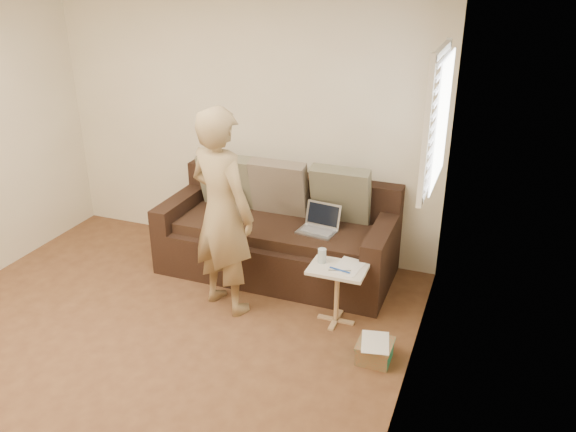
{
  "coord_description": "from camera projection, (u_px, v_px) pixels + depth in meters",
  "views": [
    {
      "loc": [
        2.43,
        -2.87,
        2.8
      ],
      "look_at": [
        0.8,
        1.4,
        0.78
      ],
      "focal_mm": 36.46,
      "sensor_mm": 36.0,
      "label": 1
    }
  ],
  "objects": [
    {
      "name": "floor",
      "position": [
        122.0,
        366.0,
        4.37
      ],
      "size": [
        4.5,
        4.5,
        0.0
      ],
      "primitive_type": "plane",
      "color": "#52311E",
      "rests_on": "ground"
    },
    {
      "name": "wall_back",
      "position": [
        243.0,
        124.0,
        5.77
      ],
      "size": [
        4.0,
        0.0,
        4.0
      ],
      "primitive_type": "plane",
      "rotation": [
        1.57,
        0.0,
        0.0
      ],
      "color": "beige",
      "rests_on": "ground"
    },
    {
      "name": "wall_right",
      "position": [
        402.0,
        257.0,
        3.2
      ],
      "size": [
        0.0,
        4.5,
        4.5
      ],
      "primitive_type": "plane",
      "rotation": [
        1.57,
        0.0,
        -1.57
      ],
      "color": "beige",
      "rests_on": "ground"
    },
    {
      "name": "window_blinds",
      "position": [
        437.0,
        120.0,
        4.34
      ],
      "size": [
        0.12,
        0.88,
        1.08
      ],
      "primitive_type": null,
      "color": "white",
      "rests_on": "wall_right"
    },
    {
      "name": "sofa",
      "position": [
        277.0,
        231.0,
        5.54
      ],
      "size": [
        2.2,
        0.95,
        0.85
      ],
      "primitive_type": null,
      "color": "black",
      "rests_on": "ground"
    },
    {
      "name": "pillow_left",
      "position": [
        228.0,
        181.0,
        5.76
      ],
      "size": [
        0.55,
        0.29,
        0.57
      ],
      "primitive_type": null,
      "rotation": [
        0.28,
        0.0,
        0.0
      ],
      "color": "#645F4A",
      "rests_on": "sofa"
    },
    {
      "name": "pillow_mid",
      "position": [
        279.0,
        188.0,
        5.58
      ],
      "size": [
        0.55,
        0.27,
        0.57
      ],
      "primitive_type": null,
      "rotation": [
        0.24,
        0.0,
        0.0
      ],
      "color": "#6C5D4D",
      "rests_on": "sofa"
    },
    {
      "name": "pillow_right",
      "position": [
        341.0,
        195.0,
        5.42
      ],
      "size": [
        0.55,
        0.28,
        0.57
      ],
      "primitive_type": null,
      "rotation": [
        0.26,
        0.0,
        0.0
      ],
      "color": "#645F4A",
      "rests_on": "sofa"
    },
    {
      "name": "laptop_silver",
      "position": [
        317.0,
        232.0,
        5.3
      ],
      "size": [
        0.36,
        0.28,
        0.22
      ],
      "primitive_type": null,
      "rotation": [
        0.0,
        0.0,
        -0.13
      ],
      "color": "#B7BABC",
      "rests_on": "sofa"
    },
    {
      "name": "laptop_white",
      "position": [
        225.0,
        219.0,
        5.57
      ],
      "size": [
        0.41,
        0.37,
        0.25
      ],
      "primitive_type": null,
      "rotation": [
        0.0,
        0.0,
        0.46
      ],
      "color": "white",
      "rests_on": "sofa"
    },
    {
      "name": "person",
      "position": [
        222.0,
        212.0,
        4.8
      ],
      "size": [
        0.76,
        0.64,
        1.78
      ],
      "primitive_type": "imported",
      "rotation": [
        0.0,
        0.0,
        2.79
      ],
      "color": "olive",
      "rests_on": "ground"
    },
    {
      "name": "side_table",
      "position": [
        337.0,
        295.0,
        4.82
      ],
      "size": [
        0.46,
        0.32,
        0.51
      ],
      "primitive_type": null,
      "color": "silver",
      "rests_on": "ground"
    },
    {
      "name": "drinking_glass",
      "position": [
        322.0,
        256.0,
        4.78
      ],
      "size": [
        0.07,
        0.07,
        0.12
      ],
      "primitive_type": null,
      "color": "silver",
      "rests_on": "side_table"
    },
    {
      "name": "scissors",
      "position": [
        340.0,
        270.0,
        4.66
      ],
      "size": [
        0.2,
        0.13,
        0.02
      ],
      "primitive_type": null,
      "rotation": [
        0.0,
        0.0,
        0.2
      ],
      "color": "silver",
      "rests_on": "side_table"
    },
    {
      "name": "paper_on_table",
      "position": [
        349.0,
        267.0,
        4.73
      ],
      "size": [
        0.25,
        0.33,
        0.0
      ],
      "primitive_type": null,
      "rotation": [
        0.0,
        0.0,
        -0.14
      ],
      "color": "white",
      "rests_on": "side_table"
    },
    {
      "name": "striped_box",
      "position": [
        375.0,
        351.0,
        4.41
      ],
      "size": [
        0.26,
        0.26,
        0.17
      ],
      "primitive_type": null,
      "color": "#D1451F",
      "rests_on": "ground"
    }
  ]
}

